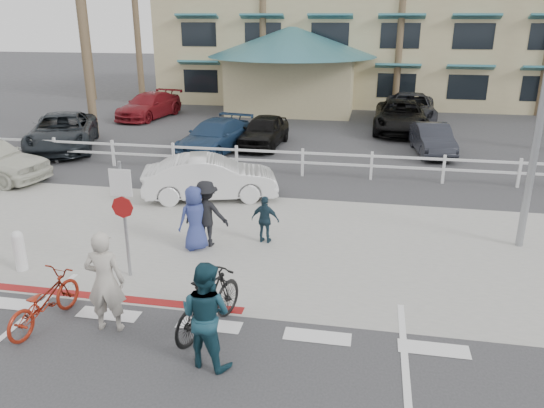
% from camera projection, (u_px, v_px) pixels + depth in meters
% --- Properties ---
extents(ground, '(140.00, 140.00, 0.00)m').
position_uv_depth(ground, '(199.00, 344.00, 9.22)').
color(ground, '#333335').
extents(sidewalk_plaza, '(22.00, 7.00, 0.01)m').
position_uv_depth(sidewalk_plaza, '(255.00, 242.00, 13.38)').
color(sidewalk_plaza, gray).
rests_on(sidewalk_plaza, ground).
extents(cross_street, '(40.00, 5.00, 0.01)m').
position_uv_depth(cross_street, '(282.00, 193.00, 17.08)').
color(cross_street, '#333335').
rests_on(cross_street, ground).
extents(parking_lot, '(50.00, 16.00, 0.01)m').
position_uv_depth(parking_lot, '(315.00, 132.00, 25.88)').
color(parking_lot, '#333335').
rests_on(parking_lot, ground).
extents(curb_red, '(7.00, 0.25, 0.02)m').
position_uv_depth(curb_red, '(77.00, 294.00, 10.85)').
color(curb_red, maroon).
rests_on(curb_red, ground).
extents(rail_fence, '(29.40, 0.16, 1.00)m').
position_uv_depth(rail_fence, '(305.00, 163.00, 18.68)').
color(rail_fence, silver).
rests_on(rail_fence, ground).
extents(building, '(28.00, 16.00, 11.30)m').
position_uv_depth(building, '(368.00, 11.00, 35.66)').
color(building, '#C4B686').
rests_on(building, ground).
extents(sign_post, '(0.50, 0.10, 2.90)m').
position_uv_depth(sign_post, '(124.00, 214.00, 11.17)').
color(sign_post, gray).
rests_on(sign_post, ground).
extents(bollard_0, '(0.26, 0.26, 0.95)m').
position_uv_depth(bollard_0, '(19.00, 251.00, 11.75)').
color(bollard_0, silver).
rests_on(bollard_0, ground).
extents(palm_10, '(4.00, 4.00, 12.00)m').
position_uv_depth(palm_10, '(80.00, 1.00, 22.84)').
color(palm_10, '#1E3E18').
rests_on(palm_10, ground).
extents(bike_red, '(0.90, 1.88, 0.95)m').
position_uv_depth(bike_red, '(44.00, 301.00, 9.68)').
color(bike_red, maroon).
rests_on(bike_red, ground).
extents(rider_red, '(0.76, 0.56, 1.92)m').
position_uv_depth(rider_red, '(105.00, 282.00, 9.37)').
color(rider_red, '#B2AA9D').
rests_on(rider_red, ground).
extents(bike_black, '(1.14, 1.98, 1.15)m').
position_uv_depth(bike_black, '(209.00, 302.00, 9.45)').
color(bike_black, black).
rests_on(bike_black, ground).
extents(rider_black, '(1.04, 0.90, 1.82)m').
position_uv_depth(rider_black, '(206.00, 315.00, 8.44)').
color(rider_black, '#153846').
rests_on(rider_black, ground).
extents(pedestrian_a, '(1.08, 0.62, 1.67)m').
position_uv_depth(pedestrian_a, '(206.00, 214.00, 12.93)').
color(pedestrian_a, black).
rests_on(pedestrian_a, ground).
extents(pedestrian_child, '(0.75, 0.38, 1.22)m').
position_uv_depth(pedestrian_child, '(265.00, 220.00, 13.16)').
color(pedestrian_child, '#1B323F').
rests_on(pedestrian_child, ground).
extents(pedestrian_b, '(0.92, 0.90, 1.60)m').
position_uv_depth(pedestrian_b, '(195.00, 218.00, 12.73)').
color(pedestrian_b, navy).
rests_on(pedestrian_b, ground).
extents(car_white_sedan, '(4.34, 2.55, 1.35)m').
position_uv_depth(car_white_sedan, '(210.00, 178.00, 16.34)').
color(car_white_sedan, silver).
rests_on(car_white_sedan, ground).
extents(lot_car_0, '(4.45, 5.98, 1.51)m').
position_uv_depth(lot_car_0, '(62.00, 132.00, 22.37)').
color(lot_car_0, black).
rests_on(lot_car_0, ground).
extents(lot_car_1, '(2.69, 4.83, 1.32)m').
position_uv_depth(lot_car_1, '(215.00, 137.00, 21.94)').
color(lot_car_1, navy).
rests_on(lot_car_1, ground).
extents(lot_car_2, '(1.85, 4.06, 1.35)m').
position_uv_depth(lot_car_2, '(264.00, 131.00, 22.92)').
color(lot_car_2, black).
rests_on(lot_car_2, ground).
extents(lot_car_3, '(1.71, 3.83, 1.22)m').
position_uv_depth(lot_car_3, '(433.00, 139.00, 21.68)').
color(lot_car_3, black).
rests_on(lot_car_3, ground).
extents(lot_car_4, '(2.71, 4.99, 1.37)m').
position_uv_depth(lot_car_4, '(149.00, 106.00, 29.31)').
color(lot_car_4, maroon).
rests_on(lot_car_4, ground).
extents(lot_car_5, '(2.67, 5.48, 1.50)m').
position_uv_depth(lot_car_5, '(401.00, 116.00, 25.82)').
color(lot_car_5, black).
rests_on(lot_car_5, ground).
extents(lot_car_6, '(2.79, 5.69, 1.56)m').
position_uv_depth(lot_car_6, '(410.00, 109.00, 27.76)').
color(lot_car_6, '#222228').
rests_on(lot_car_6, ground).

